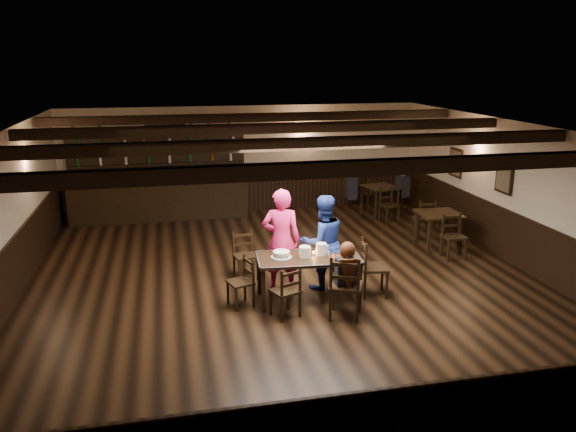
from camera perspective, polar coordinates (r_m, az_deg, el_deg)
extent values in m
plane|color=black|center=(10.01, -0.25, -6.71)|extent=(10.00, 10.00, 0.00)
cube|color=beige|center=(14.40, -4.47, 5.76)|extent=(9.00, 0.02, 2.70)
cube|color=beige|center=(5.13, 11.90, -13.40)|extent=(9.00, 0.02, 2.70)
cube|color=beige|center=(9.73, -27.16, -0.77)|extent=(0.02, 10.00, 2.70)
cube|color=beige|center=(11.38, 22.49, 1.96)|extent=(0.02, 10.00, 2.70)
cube|color=silver|center=(9.33, -0.27, 8.81)|extent=(9.00, 10.00, 0.02)
cube|color=black|center=(14.54, -4.38, 2.44)|extent=(9.00, 0.04, 1.00)
cube|color=black|center=(9.97, -26.39, -5.46)|extent=(0.04, 10.00, 1.00)
cube|color=black|center=(11.58, 21.93, -2.13)|extent=(0.04, 10.00, 1.00)
cube|color=black|center=(14.16, -12.19, 7.34)|extent=(0.90, 0.03, 1.00)
cube|color=black|center=(14.14, -12.19, 7.33)|extent=(0.80, 0.02, 0.90)
cube|color=black|center=(11.72, 21.13, 3.72)|extent=(0.03, 0.55, 0.65)
cube|color=#72664C|center=(11.71, 21.05, 3.72)|extent=(0.02, 0.45, 0.55)
cube|color=black|center=(13.32, 16.68, 5.22)|extent=(0.03, 0.55, 0.65)
cube|color=#72664C|center=(13.31, 16.60, 5.22)|extent=(0.02, 0.45, 0.55)
cube|color=black|center=(6.47, 5.33, 4.81)|extent=(8.90, 0.18, 0.18)
cube|color=black|center=(8.37, 1.18, 7.34)|extent=(8.90, 0.18, 0.18)
cube|color=black|center=(10.31, -1.45, 8.90)|extent=(8.90, 0.18, 0.18)
cube|color=black|center=(12.27, -3.26, 9.96)|extent=(8.90, 0.18, 0.18)
cube|color=black|center=(8.76, -2.52, -7.61)|extent=(0.06, 0.06, 0.71)
cube|color=black|center=(9.41, -2.95, -5.93)|extent=(0.06, 0.06, 0.71)
cube|color=black|center=(9.02, 7.29, -7.01)|extent=(0.06, 0.06, 0.71)
cube|color=black|center=(9.65, 6.19, -5.43)|extent=(0.06, 0.06, 0.71)
cube|color=black|center=(9.04, 2.08, -4.28)|extent=(1.71, 0.95, 0.04)
cube|color=#A5A8AD|center=(9.41, 1.65, -3.46)|extent=(1.65, 0.15, 0.05)
cube|color=#A5A8AD|center=(8.68, 2.54, -5.17)|extent=(1.65, 0.15, 0.05)
cube|color=#A5A8AD|center=(9.21, 7.06, -4.01)|extent=(0.09, 0.83, 0.05)
cube|color=#A5A8AD|center=(8.94, -3.06, -4.53)|extent=(0.09, 0.83, 0.05)
cube|color=black|center=(8.88, 0.03, -8.34)|extent=(0.04, 0.04, 0.39)
cube|color=black|center=(8.65, 1.22, -9.03)|extent=(0.04, 0.04, 0.39)
cube|color=black|center=(8.72, -1.78, -8.84)|extent=(0.04, 0.04, 0.39)
cube|color=black|center=(8.48, -0.62, -9.56)|extent=(0.04, 0.04, 0.39)
cube|color=black|center=(8.59, -0.29, -7.63)|extent=(0.50, 0.49, 0.04)
cube|color=black|center=(8.40, 0.31, -6.68)|extent=(0.37, 0.18, 0.41)
cube|color=black|center=(8.41, 0.31, -6.94)|extent=(0.31, 0.15, 0.05)
cube|color=black|center=(8.35, 0.31, -5.90)|extent=(0.31, 0.15, 0.05)
cube|color=black|center=(8.84, 7.31, -8.27)|extent=(0.05, 0.05, 0.49)
cube|color=black|center=(8.50, 7.07, -9.31)|extent=(0.05, 0.05, 0.49)
cube|color=black|center=(8.88, 4.68, -8.08)|extent=(0.05, 0.05, 0.49)
cube|color=black|center=(8.54, 4.32, -9.10)|extent=(0.05, 0.05, 0.49)
cube|color=black|center=(8.58, 5.90, -7.07)|extent=(0.62, 0.61, 0.05)
cube|color=black|center=(8.31, 5.79, -5.96)|extent=(0.45, 0.23, 0.51)
cube|color=black|center=(8.33, 5.78, -6.28)|extent=(0.38, 0.20, 0.06)
cube|color=black|center=(8.25, 5.82, -4.97)|extent=(0.38, 0.20, 0.06)
cube|color=black|center=(9.13, -6.12, -7.79)|extent=(0.04, 0.04, 0.38)
cube|color=black|center=(9.25, -4.40, -7.44)|extent=(0.04, 0.04, 0.38)
cube|color=black|center=(8.87, -5.27, -8.51)|extent=(0.04, 0.04, 0.38)
cube|color=black|center=(8.98, -3.50, -8.14)|extent=(0.04, 0.04, 0.38)
cube|color=black|center=(8.97, -4.86, -6.74)|extent=(0.45, 0.46, 0.04)
cube|color=black|center=(8.96, -4.01, -5.38)|extent=(0.14, 0.37, 0.40)
cube|color=black|center=(8.97, -4.00, -5.62)|extent=(0.12, 0.31, 0.04)
cube|color=black|center=(8.92, -4.02, -4.66)|extent=(0.12, 0.31, 0.04)
cube|color=black|center=(9.39, 10.01, -7.02)|extent=(0.04, 0.04, 0.46)
cube|color=black|center=(9.32, 7.81, -7.10)|extent=(0.04, 0.04, 0.46)
cube|color=black|center=(9.74, 9.53, -6.15)|extent=(0.04, 0.04, 0.46)
cube|color=black|center=(9.67, 7.41, -6.22)|extent=(0.04, 0.04, 0.46)
cube|color=black|center=(9.44, 8.75, -5.20)|extent=(0.50, 0.51, 0.04)
cube|color=black|center=(9.32, 7.72, -3.86)|extent=(0.11, 0.45, 0.48)
cube|color=black|center=(9.34, 7.71, -4.13)|extent=(0.09, 0.38, 0.05)
cube|color=black|center=(9.27, 7.75, -3.02)|extent=(0.09, 0.38, 0.05)
cube|color=black|center=(9.95, -4.94, -5.68)|extent=(0.04, 0.04, 0.40)
cube|color=black|center=(10.23, -5.50, -5.07)|extent=(0.04, 0.04, 0.40)
cube|color=black|center=(10.05, -3.10, -5.42)|extent=(0.04, 0.04, 0.40)
cube|color=black|center=(10.33, -3.70, -4.82)|extent=(0.04, 0.04, 0.40)
cube|color=black|center=(10.06, -4.33, -4.06)|extent=(0.46, 0.44, 0.04)
cube|color=black|center=(10.14, -4.65, -2.65)|extent=(0.39, 0.10, 0.42)
cube|color=black|center=(10.15, -4.64, -2.88)|extent=(0.34, 0.08, 0.05)
cube|color=black|center=(10.10, -4.66, -1.97)|extent=(0.34, 0.08, 0.05)
imported|color=#FA207F|center=(9.42, -0.68, -2.45)|extent=(0.73, 0.56, 1.77)
imported|color=navy|center=(9.53, 3.55, -2.66)|extent=(0.87, 0.71, 1.64)
cube|color=black|center=(8.68, 5.67, -6.75)|extent=(0.30, 0.30, 0.12)
cube|color=black|center=(8.50, 5.94, -5.68)|extent=(0.32, 0.19, 0.45)
cylinder|color=black|center=(8.43, 5.98, -4.38)|extent=(0.09, 0.32, 0.32)
sphere|color=#D8A384|center=(8.38, 6.00, -3.48)|extent=(0.20, 0.20, 0.20)
sphere|color=#34170B|center=(8.35, 6.06, -3.48)|extent=(0.24, 0.24, 0.24)
cone|color=#34170B|center=(8.40, 6.19, -6.10)|extent=(0.19, 0.19, 0.56)
cylinder|color=white|center=(9.00, -0.68, -4.16)|extent=(0.34, 0.34, 0.01)
cylinder|color=white|center=(8.98, -0.68, -3.85)|extent=(0.27, 0.27, 0.09)
cylinder|color=silver|center=(8.99, -0.68, -3.99)|extent=(0.29, 0.29, 0.04)
cylinder|color=white|center=(8.99, 1.74, -3.64)|extent=(0.19, 0.19, 0.18)
cylinder|color=white|center=(9.10, 3.39, -3.36)|extent=(0.17, 0.17, 0.20)
cylinder|color=#A5A8AD|center=(9.12, 2.61, -3.85)|extent=(0.05, 0.05, 0.03)
sphere|color=orange|center=(9.11, 2.61, -3.67)|extent=(0.03, 0.03, 0.03)
cylinder|color=silver|center=(9.05, 4.14, -3.86)|extent=(0.03, 0.03, 0.08)
cylinder|color=#A5A8AD|center=(9.04, 4.89, -3.84)|extent=(0.04, 0.04, 0.10)
cylinder|color=silver|center=(9.22, 3.89, -3.34)|extent=(0.08, 0.08, 0.12)
cube|color=maroon|center=(9.07, 5.39, -4.11)|extent=(0.33, 0.25, 0.00)
cube|color=#0D1743|center=(9.25, 5.38, -3.71)|extent=(0.41, 0.40, 0.00)
cube|color=black|center=(14.09, -12.88, 1.87)|extent=(4.25, 0.60, 1.10)
cube|color=black|center=(13.97, -13.03, 4.16)|extent=(4.45, 0.70, 0.05)
cube|color=black|center=(14.24, -13.02, 4.27)|extent=(4.25, 0.10, 2.20)
cube|color=black|center=(14.09, -13.08, 5.19)|extent=(4.15, 0.22, 0.03)
cube|color=black|center=(14.04, -13.17, 6.59)|extent=(4.15, 0.22, 0.03)
cube|color=black|center=(13.99, -13.26, 8.01)|extent=(4.15, 0.22, 0.03)
cube|color=black|center=(11.99, 15.10, 0.21)|extent=(0.87, 0.87, 0.04)
cube|color=black|center=(11.65, 14.13, -2.09)|extent=(0.05, 0.05, 0.71)
cube|color=black|center=(12.26, 12.86, -1.13)|extent=(0.05, 0.05, 0.71)
cube|color=black|center=(11.94, 17.15, -1.89)|extent=(0.05, 0.05, 0.71)
cube|color=black|center=(12.53, 15.77, -0.96)|extent=(0.05, 0.05, 0.71)
cube|color=black|center=(14.21, 9.34, 2.92)|extent=(0.93, 0.93, 0.04)
cube|color=black|center=(13.86, 8.88, 1.02)|extent=(0.05, 0.05, 0.71)
cube|color=black|center=(14.39, 7.49, 1.62)|extent=(0.05, 0.05, 0.71)
cube|color=black|center=(14.22, 11.07, 1.29)|extent=(0.05, 0.05, 0.71)
cube|color=black|center=(14.73, 9.64, 1.86)|extent=(0.05, 0.05, 0.71)
cube|color=black|center=(13.99, 6.43, 2.90)|extent=(0.26, 0.40, 0.55)
sphere|color=#D8A384|center=(13.91, 6.48, 4.40)|extent=(0.21, 0.21, 0.21)
sphere|color=black|center=(13.90, 6.48, 4.53)|extent=(0.22, 0.22, 0.22)
cube|color=black|center=(14.46, 11.56, 3.02)|extent=(0.25, 0.38, 0.52)
sphere|color=#D8A384|center=(14.39, 11.64, 4.38)|extent=(0.20, 0.20, 0.20)
sphere|color=black|center=(14.39, 11.65, 4.49)|extent=(0.21, 0.21, 0.21)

